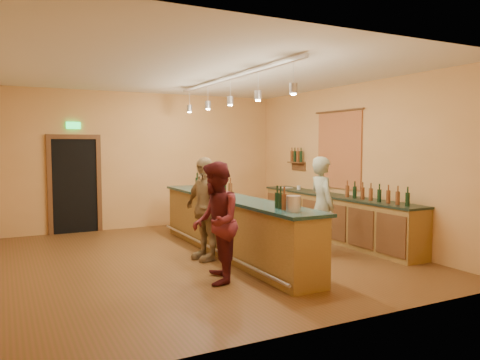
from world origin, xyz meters
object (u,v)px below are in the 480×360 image
back_counter (335,217)px  bartender (322,206)px  tasting_bar (230,221)px  bar_stool (234,203)px  customer_a (216,222)px  customer_b (205,209)px

back_counter → bartender: 1.47m
tasting_bar → bar_stool: (1.16, 2.20, 0.02)m
tasting_bar → customer_a: 1.75m
tasting_bar → customer_b: (-0.55, -0.13, 0.28)m
customer_b → bar_stool: 2.90m
bartender → customer_b: same height
tasting_bar → customer_b: size_ratio=2.89×
customer_a → bar_stool: 4.22m
customer_b → tasting_bar: bearing=90.7°
tasting_bar → bartender: size_ratio=2.89×
bar_stool → customer_a: bearing=-119.9°
bartender → customer_a: (-2.38, -0.67, -0.01)m
back_counter → bartender: (-1.05, -0.96, 0.40)m
tasting_bar → bar_stool: 2.49m
back_counter → tasting_bar: bearing=-175.8°
back_counter → customer_a: 3.81m
customer_a → bar_stool: bearing=173.0°
back_counter → bartender: bearing=-137.6°
back_counter → tasting_bar: 2.50m
tasting_bar → customer_b: customer_b is taller
bartender → customer_a: bearing=115.5°
bartender → customer_a: 2.47m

